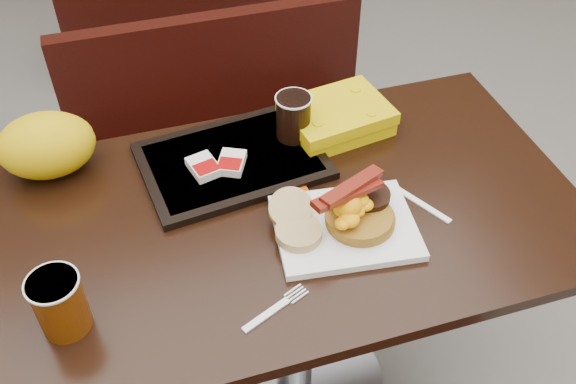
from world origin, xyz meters
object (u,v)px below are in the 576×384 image
object	(u,v)px
clamshell	(337,118)
coffee_cup_far	(293,117)
tray	(232,161)
bench_near_n	(230,146)
coffee_cup_near	(60,304)
fork	(266,315)
platter	(345,227)
knife	(418,202)
paper_bag	(47,145)
hashbrown_sleeve_right	(232,163)
table_near	(295,313)
hashbrown_sleeve_left	(204,167)
pancake_stack	(360,217)

from	to	relation	value
clamshell	coffee_cup_far	bearing A→B (deg)	-179.60
tray	coffee_cup_far	distance (m)	0.17
bench_near_n	coffee_cup_near	size ratio (longest dim) A/B	8.29
clamshell	fork	bearing A→B (deg)	-131.99
platter	knife	size ratio (longest dim) A/B	1.73
tray	paper_bag	world-z (taller)	paper_bag
knife	tray	bearing A→B (deg)	-151.74
fork	paper_bag	xyz separation A→B (m)	(-0.35, 0.51, 0.07)
hashbrown_sleeve_right	coffee_cup_far	bearing A→B (deg)	46.53
table_near	tray	bearing A→B (deg)	118.09
platter	coffee_cup_far	distance (m)	0.31
table_near	coffee_cup_far	world-z (taller)	coffee_cup_far
coffee_cup_near	tray	bearing A→B (deg)	41.17
table_near	tray	xyz separation A→B (m)	(-0.09, 0.18, 0.38)
hashbrown_sleeve_left	clamshell	bearing A→B (deg)	-1.29
platter	coffee_cup_near	size ratio (longest dim) A/B	2.33
coffee_cup_near	knife	size ratio (longest dim) A/B	0.74
platter	hashbrown_sleeve_left	xyz separation A→B (m)	(-0.24, 0.24, 0.02)
fork	clamshell	xyz separation A→B (m)	(0.31, 0.47, 0.03)
knife	hashbrown_sleeve_right	size ratio (longest dim) A/B	2.18
tray	clamshell	world-z (taller)	clamshell
fork	knife	world-z (taller)	same
hashbrown_sleeve_left	coffee_cup_far	size ratio (longest dim) A/B	0.71
table_near	fork	world-z (taller)	fork
hashbrown_sleeve_right	hashbrown_sleeve_left	bearing A→B (deg)	-158.13
platter	coffee_cup_near	distance (m)	0.56
bench_near_n	hashbrown_sleeve_right	bearing A→B (deg)	-100.45
pancake_stack	clamshell	bearing A→B (deg)	78.16
platter	clamshell	distance (m)	0.33
table_near	pancake_stack	xyz separation A→B (m)	(0.11, -0.09, 0.41)
platter	coffee_cup_far	xyz separation A→B (m)	(-0.02, 0.30, 0.06)
knife	hashbrown_sleeve_left	xyz separation A→B (m)	(-0.42, 0.21, 0.03)
fork	tray	distance (m)	0.42
pancake_stack	coffee_cup_far	distance (m)	0.31
platter	coffee_cup_near	bearing A→B (deg)	-166.28
knife	hashbrown_sleeve_right	bearing A→B (deg)	-148.10
pancake_stack	coffee_cup_near	xyz separation A→B (m)	(-0.58, -0.07, 0.03)
platter	bench_near_n	bearing A→B (deg)	102.24
table_near	paper_bag	distance (m)	0.71
coffee_cup_far	coffee_cup_near	bearing A→B (deg)	-145.54
coffee_cup_near	tray	size ratio (longest dim) A/B	0.30
coffee_cup_near	hashbrown_sleeve_right	world-z (taller)	coffee_cup_near
hashbrown_sleeve_right	clamshell	xyz separation A→B (m)	(0.28, 0.08, 0.00)
platter	tray	xyz separation A→B (m)	(-0.17, 0.26, 0.00)
coffee_cup_near	pancake_stack	bearing A→B (deg)	6.52
bench_near_n	fork	world-z (taller)	fork
coffee_cup_near	hashbrown_sleeve_right	size ratio (longest dim) A/B	1.63
bench_near_n	tray	size ratio (longest dim) A/B	2.51
pancake_stack	coffee_cup_far	world-z (taller)	coffee_cup_far
tray	knife	bearing A→B (deg)	-40.90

